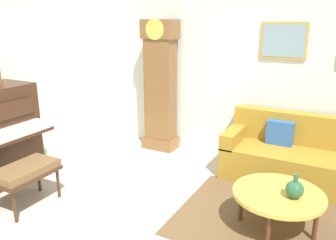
{
  "coord_description": "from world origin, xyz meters",
  "views": [
    {
      "loc": [
        1.61,
        -2.48,
        2.03
      ],
      "look_at": [
        -0.21,
        0.9,
        0.89
      ],
      "focal_mm": 36.8,
      "sensor_mm": 36.0,
      "label": 1
    }
  ],
  "objects_px": {
    "coffee_table": "(278,195)",
    "green_jug": "(295,189)",
    "couch": "(300,158)",
    "piano_bench": "(25,172)",
    "grandfather_clock": "(160,90)"
  },
  "relations": [
    {
      "from": "couch",
      "to": "grandfather_clock",
      "type": "bearing_deg",
      "value": 175.14
    },
    {
      "from": "piano_bench",
      "to": "coffee_table",
      "type": "relative_size",
      "value": 0.8
    },
    {
      "from": "couch",
      "to": "green_jug",
      "type": "distance_m",
      "value": 1.32
    },
    {
      "from": "green_jug",
      "to": "grandfather_clock",
      "type": "bearing_deg",
      "value": 146.95
    },
    {
      "from": "coffee_table",
      "to": "green_jug",
      "type": "relative_size",
      "value": 3.67
    },
    {
      "from": "piano_bench",
      "to": "grandfather_clock",
      "type": "height_order",
      "value": "grandfather_clock"
    },
    {
      "from": "piano_bench",
      "to": "coffee_table",
      "type": "distance_m",
      "value": 2.68
    },
    {
      "from": "grandfather_clock",
      "to": "coffee_table",
      "type": "height_order",
      "value": "grandfather_clock"
    },
    {
      "from": "grandfather_clock",
      "to": "couch",
      "type": "height_order",
      "value": "grandfather_clock"
    },
    {
      "from": "coffee_table",
      "to": "couch",
      "type": "bearing_deg",
      "value": 88.65
    },
    {
      "from": "couch",
      "to": "coffee_table",
      "type": "height_order",
      "value": "couch"
    },
    {
      "from": "grandfather_clock",
      "to": "coffee_table",
      "type": "xyz_separation_m",
      "value": [
        2.13,
        -1.45,
        -0.58
      ]
    },
    {
      "from": "coffee_table",
      "to": "green_jug",
      "type": "distance_m",
      "value": 0.19
    },
    {
      "from": "grandfather_clock",
      "to": "green_jug",
      "type": "bearing_deg",
      "value": -33.05
    },
    {
      "from": "piano_bench",
      "to": "couch",
      "type": "xyz_separation_m",
      "value": [
        2.58,
        2.11,
        -0.09
      ]
    }
  ]
}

